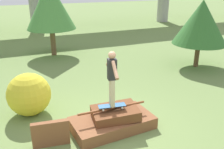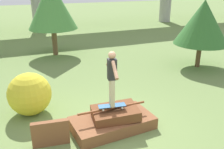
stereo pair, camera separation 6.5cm
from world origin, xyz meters
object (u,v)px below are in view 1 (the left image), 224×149
object	(u,v)px
skater	(112,75)
tree_behind_left	(201,22)
skateboard	(112,106)
bush_yellow_flowering	(29,94)
tree_mid_back	(50,5)

from	to	relation	value
skater	tree_behind_left	world-z (taller)	tree_behind_left
skateboard	tree_behind_left	bearing A→B (deg)	30.70
skater	bush_yellow_flowering	size ratio (longest dim) A/B	1.14
skateboard	tree_behind_left	distance (m)	6.94
skateboard	skater	world-z (taller)	skater
bush_yellow_flowering	tree_behind_left	bearing A→B (deg)	12.07
skater	tree_mid_back	xyz separation A→B (m)	(-0.11, 8.13, 1.08)
skateboard	tree_mid_back	world-z (taller)	tree_mid_back
skateboard	bush_yellow_flowering	xyz separation A→B (m)	(-1.99, 1.80, -0.08)
skater	skateboard	bearing A→B (deg)	-18.43
skateboard	skater	bearing A→B (deg)	161.57
bush_yellow_flowering	skater	bearing A→B (deg)	-42.10
skateboard	bush_yellow_flowering	size ratio (longest dim) A/B	0.58
bush_yellow_flowering	tree_mid_back	bearing A→B (deg)	73.50
skateboard	tree_behind_left	xyz separation A→B (m)	(5.85, 3.48, 1.37)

